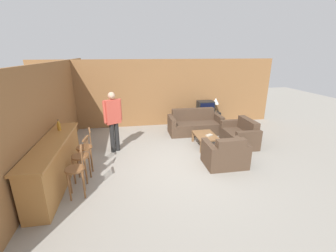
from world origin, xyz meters
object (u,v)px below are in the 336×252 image
(bar_chair_far, at_px, (85,150))
(coffee_table, at_px, (205,136))
(table_lamp, at_px, (216,101))
(person_by_window, at_px, (113,119))
(bar_chair_near, at_px, (76,172))
(loveseat_right, at_px, (240,135))
(tv, at_px, (205,106))
(bar_chair_mid, at_px, (81,159))
(couch_far, at_px, (195,125))
(armchair_near, at_px, (225,155))
(book_on_table, at_px, (209,135))
(tv_unit, at_px, (205,118))
(bottle, at_px, (59,125))

(bar_chair_far, bearing_deg, coffee_table, 15.16)
(table_lamp, bearing_deg, person_by_window, -152.89)
(bar_chair_far, bearing_deg, bar_chair_near, -90.00)
(loveseat_right, xyz_separation_m, tv, (-0.47, 2.13, 0.47))
(loveseat_right, relative_size, table_lamp, 2.37)
(bar_chair_mid, distance_m, table_lamp, 5.80)
(person_by_window, bearing_deg, couch_far, 22.44)
(armchair_near, relative_size, table_lamp, 1.89)
(couch_far, bearing_deg, book_on_table, -87.20)
(bar_chair_mid, height_order, tv, bar_chair_mid)
(tv, distance_m, person_by_window, 4.03)
(book_on_table, bearing_deg, tv, 74.45)
(armchair_near, distance_m, tv_unit, 3.49)
(bottle, bearing_deg, coffee_table, 9.59)
(tv_unit, bearing_deg, bar_chair_mid, -139.35)
(tv_unit, bearing_deg, bar_chair_near, -135.01)
(bar_chair_near, xyz_separation_m, book_on_table, (3.53, 1.93, -0.15))
(bar_chair_far, bearing_deg, tv_unit, 36.41)
(couch_far, bearing_deg, tv, 50.92)
(bar_chair_far, xyz_separation_m, table_lamp, (4.56, 3.05, 0.41))
(loveseat_right, distance_m, table_lamp, 2.23)
(armchair_near, height_order, tv, tv)
(coffee_table, xyz_separation_m, book_on_table, (0.09, -0.09, 0.07))
(couch_far, bearing_deg, tv_unit, 51.02)
(bar_chair_near, height_order, armchair_near, bar_chair_near)
(coffee_table, distance_m, bottle, 4.17)
(bar_chair_far, xyz_separation_m, loveseat_right, (4.61, 0.93, -0.25))
(bar_chair_mid, height_order, person_by_window, person_by_window)
(armchair_near, bearing_deg, tv_unit, 79.91)
(armchair_near, bearing_deg, person_by_window, 153.55)
(tv_unit, bearing_deg, coffee_table, -108.35)
(person_by_window, bearing_deg, bar_chair_mid, -112.70)
(armchair_near, distance_m, person_by_window, 3.30)
(couch_far, bearing_deg, coffee_table, -91.04)
(bar_chair_mid, relative_size, book_on_table, 4.35)
(bar_chair_near, relative_size, couch_far, 0.56)
(tv_unit, bearing_deg, table_lamp, 0.00)
(bar_chair_near, bearing_deg, bottle, 114.10)
(table_lamp, bearing_deg, coffee_table, -117.91)
(bar_chair_near, height_order, coffee_table, bar_chair_near)
(bottle, bearing_deg, couch_far, 25.82)
(armchair_near, height_order, loveseat_right, armchair_near)
(book_on_table, bearing_deg, coffee_table, 136.52)
(couch_far, distance_m, tv_unit, 1.08)
(loveseat_right, height_order, tv, tv)
(bar_chair_near, distance_m, bottle, 1.58)
(tv, bearing_deg, person_by_window, -150.20)
(bar_chair_near, height_order, bottle, bottle)
(bar_chair_near, xyz_separation_m, bar_chair_mid, (0.00, 0.58, 0.00))
(bottle, relative_size, table_lamp, 0.48)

